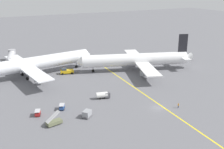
# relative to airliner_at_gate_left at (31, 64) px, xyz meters

# --- Properties ---
(ground_plane) EXTENTS (600.00, 600.00, 0.00)m
(ground_plane) POSITION_rel_airliner_at_gate_left_xyz_m (29.34, -51.81, -5.69)
(ground_plane) COLOR slate
(taxiway_stripe) EXTENTS (8.24, 119.78, 0.01)m
(taxiway_stripe) POSITION_rel_airliner_at_gate_left_xyz_m (32.01, -41.81, -5.68)
(taxiway_stripe) COLOR yellow
(taxiway_stripe) RESTS_ON ground
(airliner_at_gate_left) EXTENTS (59.40, 46.04, 16.54)m
(airliner_at_gate_left) POSITION_rel_airliner_at_gate_left_xyz_m (0.00, 0.00, 0.00)
(airliner_at_gate_left) COLOR white
(airliner_at_gate_left) RESTS_ON ground
(airliner_being_pushed) EXTENTS (53.60, 45.42, 16.61)m
(airliner_being_pushed) POSITION_rel_airliner_at_gate_left_xyz_m (45.48, -13.66, -0.57)
(airliner_being_pushed) COLOR white
(airliner_being_pushed) RESTS_ON ground
(pushback_tug) EXTENTS (9.14, 4.15, 2.95)m
(pushback_tug) POSITION_rel_airliner_at_gate_left_xyz_m (14.71, -3.43, -4.44)
(pushback_tug) COLOR gold
(pushback_tug) RESTS_ON ground
(gse_container_dolly_flat) EXTENTS (3.86, 3.75, 2.15)m
(gse_container_dolly_flat) POSITION_rel_airliner_at_gate_left_xyz_m (6.34, -46.91, -4.51)
(gse_container_dolly_flat) COLOR slate
(gse_container_dolly_flat) RESTS_ON ground
(gse_baggage_cart_near_cluster) EXTENTS (2.37, 3.09, 1.71)m
(gse_baggage_cart_near_cluster) POSITION_rel_airliner_at_gate_left_xyz_m (-6.72, -38.83, -4.83)
(gse_baggage_cart_near_cluster) COLOR red
(gse_baggage_cart_near_cluster) RESTS_ON ground
(gse_stair_truck_yellow) EXTENTS (4.88, 2.85, 4.06)m
(gse_stair_truck_yellow) POSITION_rel_airliner_at_gate_left_xyz_m (-3.95, -46.90, -4.66)
(gse_stair_truck_yellow) COLOR #666B4C
(gse_stair_truck_yellow) RESTS_ON ground
(gse_baggage_cart_trailing) EXTENTS (2.56, 3.14, 1.71)m
(gse_baggage_cart_trailing) POSITION_rel_airliner_at_gate_left_xyz_m (1.24, -38.14, -4.83)
(gse_baggage_cart_trailing) COLOR #2D5199
(gse_baggage_cart_trailing) RESTS_ON ground
(gse_fuel_bowser_stubby) EXTENTS (5.19, 2.90, 2.40)m
(gse_fuel_bowser_stubby) POSITION_rel_airliner_at_gate_left_xyz_m (17.02, -36.44, -4.35)
(gse_fuel_bowser_stubby) COLOR silver
(gse_fuel_bowser_stubby) RESTS_ON ground
(ground_crew_ramp_agent_by_cones) EXTENTS (0.50, 0.36, 1.65)m
(ground_crew_ramp_agent_by_cones) POSITION_rel_airliner_at_gate_left_xyz_m (35.38, -54.99, -4.83)
(ground_crew_ramp_agent_by_cones) COLOR #2D3351
(ground_crew_ramp_agent_by_cones) RESTS_ON ground
(jet_bridge) EXTENTS (7.33, 19.05, 5.69)m
(jet_bridge) POSITION_rel_airliner_at_gate_left_xyz_m (-4.64, 26.57, -1.77)
(jet_bridge) COLOR #B7B7BC
(jet_bridge) RESTS_ON ground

